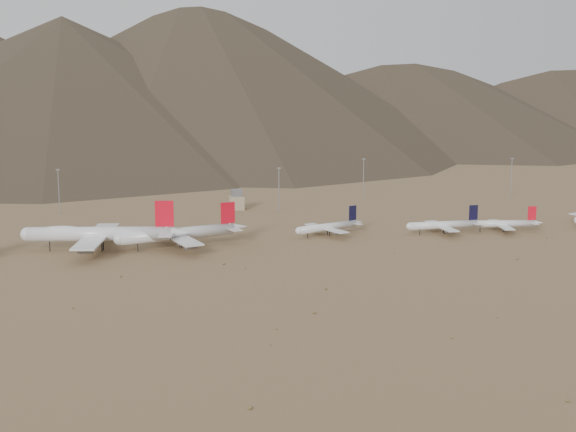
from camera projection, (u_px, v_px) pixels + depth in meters
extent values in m
plane|color=#A27A54|center=(216.00, 256.00, 350.93)|extent=(3000.00, 3000.00, 0.00)
cylinder|color=white|center=(99.00, 234.00, 360.15)|extent=(63.94, 19.68, 6.61)
sphere|color=white|center=(28.00, 234.00, 359.29)|extent=(6.48, 6.48, 6.48)
cone|color=white|center=(179.00, 232.00, 361.03)|extent=(12.49, 8.20, 5.95)
cube|color=white|center=(96.00, 236.00, 360.29)|extent=(22.12, 59.48, 0.83)
cube|color=white|center=(168.00, 232.00, 360.87)|extent=(10.23, 22.99, 0.40)
cube|color=red|center=(164.00, 214.00, 359.36)|extent=(8.26, 2.30, 11.73)
cylinder|color=black|center=(50.00, 246.00, 360.51)|extent=(0.43, 0.43, 4.48)
cylinder|color=black|center=(103.00, 245.00, 362.77)|extent=(0.53, 0.53, 4.48)
cylinder|color=black|center=(102.00, 247.00, 359.52)|extent=(0.53, 0.53, 4.48)
ellipsoid|color=white|center=(62.00, 230.00, 359.39)|extent=(21.05, 9.08, 3.97)
cylinder|color=slate|center=(102.00, 235.00, 372.12)|extent=(6.87, 4.23, 2.97)
cylinder|color=slate|center=(91.00, 245.00, 349.03)|extent=(6.87, 4.23, 2.97)
cylinder|color=slate|center=(106.00, 230.00, 382.51)|extent=(6.87, 4.23, 2.97)
cylinder|color=slate|center=(86.00, 250.00, 338.64)|extent=(6.87, 4.23, 2.97)
cylinder|color=white|center=(178.00, 234.00, 366.77)|extent=(54.03, 18.47, 5.61)
sphere|color=white|center=(120.00, 239.00, 354.47)|extent=(5.50, 5.50, 5.50)
cone|color=white|center=(239.00, 227.00, 380.46)|extent=(10.69, 7.24, 5.05)
cube|color=white|center=(176.00, 236.00, 366.42)|extent=(20.37, 50.38, 0.70)
cube|color=white|center=(230.00, 228.00, 378.47)|extent=(9.28, 19.52, 0.34)
cube|color=red|center=(228.00, 213.00, 376.73)|extent=(6.97, 2.18, 9.95)
cylinder|color=black|center=(138.00, 248.00, 358.98)|extent=(0.36, 0.36, 3.80)
cylinder|color=black|center=(179.00, 243.00, 369.30)|extent=(0.45, 0.45, 3.80)
cylinder|color=black|center=(181.00, 244.00, 366.85)|extent=(0.45, 0.45, 3.80)
ellipsoid|color=white|center=(148.00, 233.00, 360.11)|extent=(17.87, 8.25, 3.36)
cylinder|color=slate|center=(169.00, 235.00, 375.36)|extent=(5.87, 3.75, 2.52)
cylinder|color=slate|center=(183.00, 243.00, 357.96)|extent=(5.87, 3.75, 2.52)
cylinder|color=slate|center=(162.00, 232.00, 383.19)|extent=(5.87, 3.75, 2.52)
cylinder|color=slate|center=(190.00, 246.00, 350.13)|extent=(5.87, 3.75, 2.52)
cylinder|color=white|center=(327.00, 227.00, 394.63)|extent=(33.42, 15.74, 3.73)
sphere|color=white|center=(299.00, 231.00, 385.07)|extent=(3.66, 3.66, 3.66)
cone|color=white|center=(358.00, 222.00, 405.29)|extent=(6.97, 5.34, 3.36)
cube|color=white|center=(326.00, 228.00, 394.35)|extent=(15.64, 29.47, 0.47)
cube|color=white|center=(354.00, 223.00, 403.74)|extent=(6.88, 11.56, 0.22)
cube|color=black|center=(353.00, 213.00, 402.46)|extent=(4.29, 1.91, 7.36)
cylinder|color=black|center=(308.00, 236.00, 388.49)|extent=(0.39, 0.39, 2.55)
cylinder|color=black|center=(327.00, 233.00, 396.32)|extent=(0.49, 0.49, 2.55)
cylinder|color=black|center=(330.00, 233.00, 394.80)|extent=(0.49, 0.49, 2.55)
cylinder|color=slate|center=(316.00, 228.00, 401.21)|extent=(3.81, 2.79, 1.68)
cylinder|color=slate|center=(337.00, 233.00, 387.81)|extent=(3.81, 2.79, 1.68)
cylinder|color=white|center=(443.00, 225.00, 399.57)|extent=(35.22, 4.20, 3.82)
sphere|color=white|center=(410.00, 226.00, 395.71)|extent=(3.74, 3.74, 3.74)
cone|color=white|center=(479.00, 223.00, 403.85)|extent=(6.37, 3.51, 3.44)
cube|color=white|center=(442.00, 226.00, 399.52)|extent=(5.95, 30.21, 0.48)
cube|color=white|center=(474.00, 223.00, 403.21)|extent=(3.29, 11.49, 0.23)
cube|color=black|center=(473.00, 212.00, 402.14)|extent=(4.58, 0.39, 7.54)
cylinder|color=black|center=(420.00, 232.00, 397.43)|extent=(0.40, 0.40, 2.61)
cylinder|color=black|center=(443.00, 231.00, 401.20)|extent=(0.50, 0.50, 2.61)
cylinder|color=black|center=(445.00, 232.00, 399.37)|extent=(0.50, 0.50, 2.61)
cylinder|color=slate|center=(435.00, 225.00, 407.79)|extent=(3.54, 1.76, 1.72)
cylinder|color=slate|center=(449.00, 231.00, 391.58)|extent=(3.54, 1.76, 1.72)
cylinder|color=white|center=(502.00, 224.00, 404.71)|extent=(32.70, 9.21, 3.54)
sphere|color=white|center=(471.00, 224.00, 403.77)|extent=(3.47, 3.47, 3.47)
cone|color=white|center=(538.00, 223.00, 405.72)|extent=(6.33, 4.17, 3.18)
cube|color=white|center=(501.00, 225.00, 404.77)|extent=(10.04, 28.41, 0.44)
cube|color=white|center=(533.00, 223.00, 405.56)|extent=(4.75, 10.96, 0.21)
cube|color=red|center=(532.00, 213.00, 404.67)|extent=(4.23, 1.06, 6.98)
cylinder|color=black|center=(480.00, 230.00, 404.57)|extent=(0.37, 0.37, 2.42)
cylinder|color=black|center=(503.00, 229.00, 406.14)|extent=(0.47, 0.47, 2.42)
cylinder|color=black|center=(504.00, 230.00, 404.40)|extent=(0.47, 0.47, 2.42)
cylinder|color=slate|center=(496.00, 224.00, 412.61)|extent=(3.49, 2.14, 1.59)
cylinder|color=slate|center=(506.00, 229.00, 397.23)|extent=(3.49, 2.14, 1.59)
cube|color=tan|center=(237.00, 203.00, 472.06)|extent=(8.00, 8.00, 8.00)
cube|color=slate|center=(237.00, 193.00, 471.02)|extent=(6.00, 6.00, 4.00)
cylinder|color=gray|center=(59.00, 192.00, 456.63)|extent=(0.50, 0.50, 25.00)
cube|color=gray|center=(58.00, 170.00, 454.41)|extent=(2.00, 0.60, 0.80)
cylinder|color=gray|center=(279.00, 190.00, 464.17)|extent=(0.50, 0.50, 25.00)
cube|color=gray|center=(279.00, 168.00, 461.95)|extent=(2.00, 0.60, 0.80)
cylinder|color=gray|center=(363.00, 179.00, 514.06)|extent=(0.50, 0.50, 25.00)
cube|color=gray|center=(364.00, 159.00, 511.84)|extent=(2.00, 0.60, 0.80)
cylinder|color=gray|center=(511.00, 178.00, 518.15)|extent=(0.50, 0.50, 25.00)
cube|color=gray|center=(512.00, 158.00, 515.93)|extent=(2.00, 0.60, 0.80)
ellipsoid|color=brown|center=(314.00, 313.00, 266.19)|extent=(1.03, 1.03, 0.76)
ellipsoid|color=brown|center=(271.00, 345.00, 234.88)|extent=(0.53, 0.53, 0.29)
ellipsoid|color=brown|center=(394.00, 253.00, 355.78)|extent=(0.57, 0.57, 0.37)
ellipsoid|color=brown|center=(250.00, 408.00, 189.98)|extent=(1.02, 1.02, 0.76)
ellipsoid|color=brown|center=(568.00, 401.00, 194.33)|extent=(1.04, 1.04, 0.57)
ellipsoid|color=brown|center=(73.00, 308.00, 271.90)|extent=(0.56, 0.56, 0.50)
ellipsoid|color=brown|center=(326.00, 289.00, 296.52)|extent=(1.07, 1.07, 0.55)
ellipsoid|color=brown|center=(452.00, 338.00, 240.91)|extent=(0.61, 0.61, 0.51)
ellipsoid|color=brown|center=(547.00, 237.00, 390.54)|extent=(0.57, 0.57, 0.50)
ellipsoid|color=brown|center=(245.00, 268.00, 328.01)|extent=(0.58, 0.58, 0.46)
ellipsoid|color=brown|center=(517.00, 259.00, 344.60)|extent=(0.92, 0.92, 0.75)
ellipsoid|color=brown|center=(121.00, 276.00, 314.54)|extent=(1.00, 1.00, 0.59)
ellipsoid|color=brown|center=(497.00, 318.00, 261.08)|extent=(0.66, 0.66, 0.44)
ellipsoid|color=brown|center=(224.00, 264.00, 335.23)|extent=(1.03, 1.03, 0.73)
ellipsoid|color=brown|center=(276.00, 329.00, 249.49)|extent=(0.52, 0.52, 0.33)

